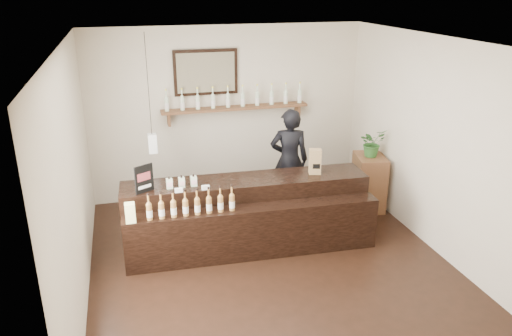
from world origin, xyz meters
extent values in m
plane|color=black|center=(0.00, 0.00, 0.00)|extent=(5.00, 5.00, 0.00)
plane|color=beige|center=(0.00, 2.50, 1.40)|extent=(4.50, 0.00, 4.50)
plane|color=beige|center=(0.00, -2.50, 1.40)|extent=(4.50, 0.00, 4.50)
plane|color=beige|center=(-2.25, 0.00, 1.40)|extent=(0.00, 5.00, 5.00)
plane|color=beige|center=(2.25, 0.00, 1.40)|extent=(0.00, 5.00, 5.00)
plane|color=white|center=(0.00, 0.00, 2.80)|extent=(5.00, 5.00, 0.00)
cube|color=brown|center=(0.10, 2.37, 1.50)|extent=(2.40, 0.25, 0.04)
cube|color=brown|center=(-0.98, 2.40, 1.38)|extent=(0.04, 0.20, 0.20)
cube|color=brown|center=(1.18, 2.40, 1.38)|extent=(0.04, 0.20, 0.20)
cube|color=black|center=(-0.35, 2.47, 2.08)|extent=(1.02, 0.04, 0.72)
cube|color=#3F3728|center=(-0.35, 2.44, 2.08)|extent=(0.92, 0.01, 0.62)
cube|color=white|center=(-1.30, 1.60, 1.25)|extent=(0.12, 0.12, 0.28)
cylinder|color=black|center=(-1.30, 1.60, 2.09)|extent=(0.01, 0.01, 1.41)
cylinder|color=silver|center=(-1.00, 2.37, 1.62)|extent=(0.07, 0.07, 0.20)
cone|color=silver|center=(-1.00, 2.37, 1.75)|extent=(0.07, 0.07, 0.05)
cylinder|color=silver|center=(-1.00, 2.37, 1.81)|extent=(0.02, 0.02, 0.07)
cylinder|color=yellow|center=(-1.00, 2.37, 1.86)|extent=(0.03, 0.03, 0.02)
cylinder|color=white|center=(-1.00, 2.37, 1.60)|extent=(0.07, 0.07, 0.09)
cylinder|color=silver|center=(-0.76, 2.37, 1.62)|extent=(0.07, 0.07, 0.20)
cone|color=silver|center=(-0.76, 2.37, 1.75)|extent=(0.07, 0.07, 0.05)
cylinder|color=silver|center=(-0.76, 2.37, 1.81)|extent=(0.02, 0.02, 0.07)
cylinder|color=yellow|center=(-0.76, 2.37, 1.86)|extent=(0.03, 0.03, 0.02)
cylinder|color=white|center=(-0.76, 2.37, 1.60)|extent=(0.07, 0.07, 0.09)
cylinder|color=silver|center=(-0.51, 2.37, 1.62)|extent=(0.07, 0.07, 0.20)
cone|color=silver|center=(-0.51, 2.37, 1.75)|extent=(0.07, 0.07, 0.05)
cylinder|color=silver|center=(-0.51, 2.37, 1.81)|extent=(0.02, 0.02, 0.07)
cylinder|color=yellow|center=(-0.51, 2.37, 1.86)|extent=(0.03, 0.03, 0.02)
cylinder|color=white|center=(-0.51, 2.37, 1.60)|extent=(0.07, 0.07, 0.09)
cylinder|color=silver|center=(-0.27, 2.37, 1.62)|extent=(0.07, 0.07, 0.20)
cone|color=silver|center=(-0.27, 2.37, 1.75)|extent=(0.07, 0.07, 0.05)
cylinder|color=silver|center=(-0.27, 2.37, 1.81)|extent=(0.02, 0.02, 0.07)
cylinder|color=yellow|center=(-0.27, 2.37, 1.86)|extent=(0.03, 0.03, 0.02)
cylinder|color=white|center=(-0.27, 2.37, 1.60)|extent=(0.07, 0.07, 0.09)
cylinder|color=silver|center=(-0.02, 2.37, 1.62)|extent=(0.07, 0.07, 0.20)
cone|color=silver|center=(-0.02, 2.37, 1.75)|extent=(0.07, 0.07, 0.05)
cylinder|color=silver|center=(-0.02, 2.37, 1.81)|extent=(0.02, 0.02, 0.07)
cylinder|color=yellow|center=(-0.02, 2.37, 1.86)|extent=(0.03, 0.03, 0.02)
cylinder|color=white|center=(-0.02, 2.37, 1.60)|extent=(0.07, 0.07, 0.09)
cylinder|color=silver|center=(0.22, 2.37, 1.62)|extent=(0.07, 0.07, 0.20)
cone|color=silver|center=(0.22, 2.37, 1.75)|extent=(0.07, 0.07, 0.05)
cylinder|color=silver|center=(0.22, 2.37, 1.81)|extent=(0.02, 0.02, 0.07)
cylinder|color=yellow|center=(0.22, 2.37, 1.86)|extent=(0.03, 0.03, 0.02)
cylinder|color=white|center=(0.22, 2.37, 1.60)|extent=(0.07, 0.07, 0.09)
cylinder|color=silver|center=(0.47, 2.37, 1.62)|extent=(0.07, 0.07, 0.20)
cone|color=silver|center=(0.47, 2.37, 1.75)|extent=(0.07, 0.07, 0.05)
cylinder|color=silver|center=(0.47, 2.37, 1.81)|extent=(0.02, 0.02, 0.07)
cylinder|color=yellow|center=(0.47, 2.37, 1.86)|extent=(0.03, 0.03, 0.02)
cylinder|color=white|center=(0.47, 2.37, 1.60)|extent=(0.07, 0.07, 0.09)
cylinder|color=silver|center=(0.71, 2.37, 1.62)|extent=(0.07, 0.07, 0.20)
cone|color=silver|center=(0.71, 2.37, 1.75)|extent=(0.07, 0.07, 0.05)
cylinder|color=silver|center=(0.71, 2.37, 1.81)|extent=(0.02, 0.02, 0.07)
cylinder|color=yellow|center=(0.71, 2.37, 1.86)|extent=(0.03, 0.03, 0.02)
cylinder|color=white|center=(0.71, 2.37, 1.60)|extent=(0.07, 0.07, 0.09)
cylinder|color=silver|center=(0.96, 2.37, 1.62)|extent=(0.07, 0.07, 0.20)
cone|color=silver|center=(0.96, 2.37, 1.75)|extent=(0.07, 0.07, 0.05)
cylinder|color=silver|center=(0.96, 2.37, 1.81)|extent=(0.02, 0.02, 0.07)
cylinder|color=yellow|center=(0.96, 2.37, 1.86)|extent=(0.03, 0.03, 0.02)
cylinder|color=white|center=(0.96, 2.37, 1.60)|extent=(0.07, 0.07, 0.09)
cylinder|color=silver|center=(1.20, 2.37, 1.62)|extent=(0.07, 0.07, 0.20)
cone|color=silver|center=(1.20, 2.37, 1.75)|extent=(0.07, 0.07, 0.05)
cylinder|color=silver|center=(1.20, 2.37, 1.81)|extent=(0.02, 0.02, 0.07)
cylinder|color=yellow|center=(1.20, 2.37, 1.86)|extent=(0.03, 0.03, 0.02)
cylinder|color=white|center=(1.20, 2.37, 1.60)|extent=(0.07, 0.07, 0.09)
cube|color=black|center=(-0.15, 0.70, 0.46)|extent=(3.35, 0.74, 0.93)
cube|color=black|center=(-0.15, 0.26, 0.35)|extent=(3.33, 0.45, 0.70)
cube|color=white|center=(-1.08, 0.49, 0.96)|extent=(0.10, 0.04, 0.05)
cube|color=white|center=(-0.73, 0.49, 0.96)|extent=(0.10, 0.04, 0.05)
cube|color=#FFFD9B|center=(-1.69, 0.26, 0.76)|extent=(0.12, 0.12, 0.12)
cube|color=#FFFD9B|center=(-1.69, 0.26, 0.88)|extent=(0.12, 0.12, 0.12)
cube|color=silver|center=(-1.17, 0.65, 0.99)|extent=(0.08, 0.08, 0.13)
cube|color=#FFC6C8|center=(-1.17, 0.61, 0.99)|extent=(0.07, 0.00, 0.06)
cylinder|color=black|center=(-1.17, 0.65, 1.07)|extent=(0.02, 0.02, 0.03)
cube|color=silver|center=(-1.02, 0.65, 0.99)|extent=(0.08, 0.08, 0.13)
cube|color=#FFC6C8|center=(-1.02, 0.61, 0.99)|extent=(0.07, 0.00, 0.06)
cylinder|color=black|center=(-1.02, 0.65, 1.07)|extent=(0.02, 0.02, 0.03)
cube|color=silver|center=(-0.86, 0.65, 0.99)|extent=(0.08, 0.08, 0.13)
cube|color=#FFC6C8|center=(-0.86, 0.61, 0.99)|extent=(0.07, 0.00, 0.06)
cylinder|color=black|center=(-0.86, 0.65, 1.07)|extent=(0.02, 0.02, 0.03)
cylinder|color=#A06E36|center=(-1.47, 0.26, 0.81)|extent=(0.07, 0.07, 0.20)
cone|color=#A06E36|center=(-1.47, 0.26, 0.93)|extent=(0.07, 0.07, 0.05)
cylinder|color=#A06E36|center=(-1.47, 0.26, 0.99)|extent=(0.02, 0.02, 0.07)
cylinder|color=black|center=(-1.47, 0.26, 1.04)|extent=(0.03, 0.03, 0.02)
cylinder|color=white|center=(-1.47, 0.26, 0.79)|extent=(0.07, 0.07, 0.09)
cylinder|color=#A06E36|center=(-1.32, 0.26, 0.81)|extent=(0.07, 0.07, 0.20)
cone|color=#A06E36|center=(-1.32, 0.26, 0.93)|extent=(0.07, 0.07, 0.05)
cylinder|color=#A06E36|center=(-1.32, 0.26, 0.99)|extent=(0.02, 0.02, 0.07)
cylinder|color=black|center=(-1.32, 0.26, 1.04)|extent=(0.03, 0.03, 0.02)
cylinder|color=white|center=(-1.32, 0.26, 0.79)|extent=(0.07, 0.07, 0.09)
cylinder|color=#A06E36|center=(-1.17, 0.26, 0.81)|extent=(0.07, 0.07, 0.20)
cone|color=#A06E36|center=(-1.17, 0.26, 0.93)|extent=(0.07, 0.07, 0.05)
cylinder|color=#A06E36|center=(-1.17, 0.26, 0.99)|extent=(0.02, 0.02, 0.07)
cylinder|color=black|center=(-1.17, 0.26, 1.04)|extent=(0.03, 0.03, 0.02)
cylinder|color=white|center=(-1.17, 0.26, 0.79)|extent=(0.07, 0.07, 0.09)
cylinder|color=#A06E36|center=(-1.03, 0.26, 0.81)|extent=(0.07, 0.07, 0.20)
cone|color=#A06E36|center=(-1.03, 0.26, 0.93)|extent=(0.07, 0.07, 0.05)
cylinder|color=#A06E36|center=(-1.03, 0.26, 0.99)|extent=(0.02, 0.02, 0.07)
cylinder|color=black|center=(-1.03, 0.26, 1.04)|extent=(0.03, 0.03, 0.02)
cylinder|color=white|center=(-1.03, 0.26, 0.79)|extent=(0.07, 0.07, 0.09)
cylinder|color=#A06E36|center=(-0.88, 0.26, 0.81)|extent=(0.07, 0.07, 0.20)
cone|color=#A06E36|center=(-0.88, 0.26, 0.93)|extent=(0.07, 0.07, 0.05)
cylinder|color=#A06E36|center=(-0.88, 0.26, 0.99)|extent=(0.02, 0.02, 0.07)
cylinder|color=black|center=(-0.88, 0.26, 1.04)|extent=(0.03, 0.03, 0.02)
cylinder|color=white|center=(-0.88, 0.26, 0.79)|extent=(0.07, 0.07, 0.09)
cylinder|color=#A06E36|center=(-0.73, 0.26, 0.81)|extent=(0.07, 0.07, 0.20)
cone|color=#A06E36|center=(-0.73, 0.26, 0.93)|extent=(0.07, 0.07, 0.05)
cylinder|color=#A06E36|center=(-0.73, 0.26, 0.99)|extent=(0.02, 0.02, 0.07)
cylinder|color=black|center=(-0.73, 0.26, 1.04)|extent=(0.03, 0.03, 0.02)
cylinder|color=white|center=(-0.73, 0.26, 0.79)|extent=(0.07, 0.07, 0.09)
cylinder|color=#A06E36|center=(-0.59, 0.26, 0.81)|extent=(0.07, 0.07, 0.20)
cone|color=#A06E36|center=(-0.59, 0.26, 0.93)|extent=(0.07, 0.07, 0.05)
cylinder|color=#A06E36|center=(-0.59, 0.26, 0.99)|extent=(0.02, 0.02, 0.07)
cylinder|color=black|center=(-0.59, 0.26, 1.04)|extent=(0.03, 0.03, 0.02)
cylinder|color=white|center=(-0.59, 0.26, 0.79)|extent=(0.07, 0.07, 0.09)
cylinder|color=#A06E36|center=(-0.44, 0.26, 0.81)|extent=(0.07, 0.07, 0.20)
cone|color=#A06E36|center=(-0.44, 0.26, 0.93)|extent=(0.07, 0.07, 0.05)
cylinder|color=#A06E36|center=(-0.44, 0.26, 0.99)|extent=(0.02, 0.02, 0.07)
cylinder|color=black|center=(-0.44, 0.26, 1.04)|extent=(0.03, 0.03, 0.02)
cylinder|color=white|center=(-0.44, 0.26, 0.79)|extent=(0.07, 0.07, 0.09)
cube|color=black|center=(-1.49, 0.60, 1.11)|extent=(0.24, 0.14, 0.36)
cube|color=#9C383C|center=(-1.49, 0.59, 1.14)|extent=(0.16, 0.09, 0.10)
cube|color=white|center=(-1.49, 0.59, 1.01)|extent=(0.16, 0.09, 0.04)
cube|color=#9E7A4C|center=(0.82, 0.65, 1.10)|extent=(0.19, 0.16, 0.35)
cube|color=black|center=(0.82, 0.59, 1.05)|extent=(0.10, 0.03, 0.07)
cube|color=#1861A8|center=(0.84, 0.70, 0.96)|extent=(0.16, 0.10, 0.07)
cylinder|color=#1861A8|center=(0.84, 0.70, 1.01)|extent=(0.08, 0.06, 0.08)
cube|color=brown|center=(2.00, 1.25, 0.44)|extent=(0.55, 0.68, 0.87)
imported|color=#2D6127|center=(2.00, 1.25, 1.09)|extent=(0.46, 0.43, 0.43)
imported|color=black|center=(0.76, 1.55, 0.93)|extent=(0.76, 0.59, 1.85)
camera|label=1|loc=(-1.65, -5.36, 3.43)|focal=35.00mm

